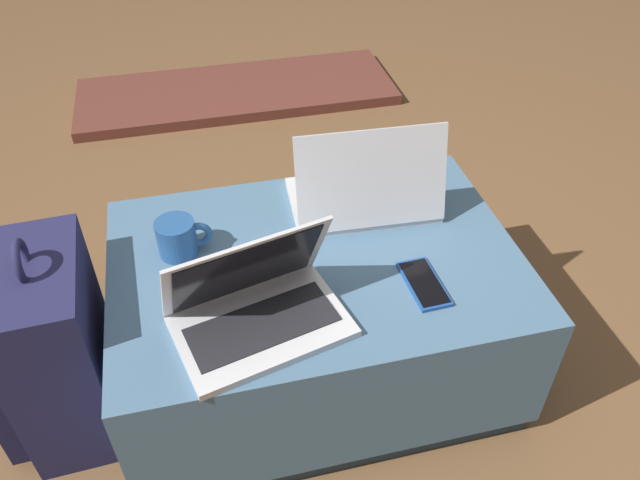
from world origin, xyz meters
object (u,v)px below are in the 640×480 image
Objects in this scene: coffee_mug at (179,238)px; laptop_far at (365,193)px; laptop_near at (256,306)px; cell_phone at (424,284)px; backpack at (54,353)px.

laptop_far is at bearing 6.90° from coffee_mug.
laptop_near is 1.04× the size of laptop_far.
cell_phone is 0.28× the size of backpack.
coffee_mug is at bearing -27.14° from cell_phone.
backpack is (-0.45, 0.15, -0.20)m from laptop_near.
cell_phone is at bearing 102.87° from laptop_far.
laptop_near is at bearing 68.89° from backpack.
laptop_far is at bearing -82.52° from cell_phone.
laptop_near is 2.45× the size of cell_phone.
cell_phone is (0.37, 0.02, -0.04)m from laptop_near.
backpack reaches higher than cell_phone.
backpack is at bearing -161.59° from coffee_mug.
coffee_mug reaches higher than cell_phone.
backpack is (-0.82, 0.13, -0.16)m from cell_phone.
laptop_near is 0.29m from coffee_mug.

